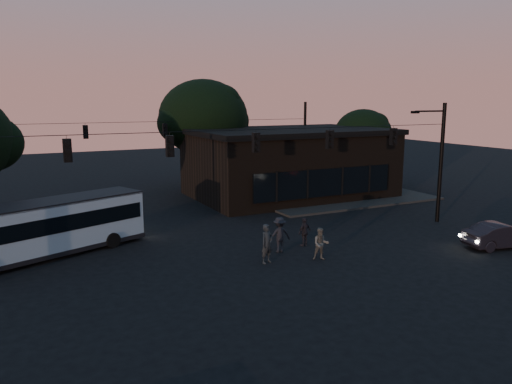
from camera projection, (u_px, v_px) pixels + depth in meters
name	position (u px, v px, depth m)	size (l,w,h in m)	color
ground	(295.00, 271.00, 22.70)	(120.00, 120.00, 0.00)	black
sidewalk_far_right	(333.00, 195.00, 40.28)	(14.00, 10.00, 0.15)	black
building	(289.00, 162.00, 40.21)	(15.40, 10.41, 5.40)	black
tree_behind	(203.00, 117.00, 42.67)	(7.60, 7.60, 9.43)	black
tree_right	(363.00, 134.00, 45.62)	(5.20, 5.20, 6.86)	black
signal_rig_near	(256.00, 164.00, 25.40)	(26.24, 0.30, 7.50)	black
signal_rig_far	(165.00, 144.00, 39.50)	(26.24, 0.30, 7.50)	black
bus	(47.00, 226.00, 24.58)	(10.04, 5.77, 2.78)	#8CA3B2
car	(502.00, 235.00, 26.20)	(1.40, 4.02, 1.32)	black
pedestrian_a	(267.00, 244.00, 23.67)	(0.69, 0.45, 1.90)	black
pedestrian_b	(321.00, 244.00, 24.16)	(0.77, 0.60, 1.59)	#4E4D47
pedestrian_c	(305.00, 232.00, 26.47)	(0.90, 0.38, 1.54)	black
pedestrian_d	(280.00, 235.00, 25.39)	(1.18, 0.68, 1.82)	black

